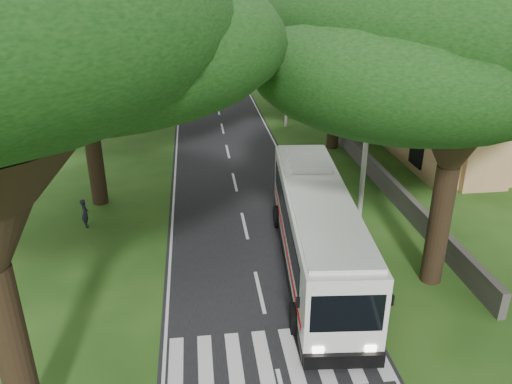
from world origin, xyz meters
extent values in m
plane|color=#1E4213|center=(0.00, 0.00, 0.00)|extent=(140.00, 140.00, 0.00)
cube|color=black|center=(0.00, 25.00, 0.01)|extent=(8.00, 120.00, 0.04)
cube|color=silver|center=(0.00, -2.00, 0.00)|extent=(8.00, 3.00, 0.01)
cube|color=#383533|center=(9.00, 24.00, 0.60)|extent=(0.35, 50.00, 1.20)
cube|color=tan|center=(18.00, 22.00, 3.20)|extent=(12.00, 22.00, 6.40)
pyramid|color=#595960|center=(18.00, 22.00, 8.60)|extent=(14.00, 24.00, 2.20)
cube|color=tan|center=(15.00, 12.00, 5.00)|extent=(3.00, 3.00, 10.00)
cone|color=#595960|center=(15.00, 12.00, 10.80)|extent=(4.00, 4.00, 1.60)
cylinder|color=gray|center=(5.50, 6.00, 4.00)|extent=(0.24, 0.24, 8.00)
cube|color=gray|center=(5.50, 6.00, 7.40)|extent=(1.60, 0.10, 0.10)
cube|color=gray|center=(5.50, 6.00, 6.80)|extent=(1.20, 0.10, 0.10)
cylinder|color=gray|center=(5.50, 26.00, 4.00)|extent=(0.24, 0.24, 8.00)
cube|color=gray|center=(5.50, 26.00, 7.40)|extent=(1.60, 0.10, 0.10)
cube|color=gray|center=(5.50, 26.00, 6.80)|extent=(1.20, 0.10, 0.10)
cylinder|color=gray|center=(5.50, 46.00, 4.00)|extent=(0.24, 0.24, 8.00)
cube|color=gray|center=(5.50, 46.00, 7.40)|extent=(1.60, 0.10, 0.10)
cube|color=gray|center=(5.50, 46.00, 6.80)|extent=(1.20, 0.10, 0.10)
cylinder|color=black|center=(-7.50, -4.00, 2.80)|extent=(0.90, 0.90, 5.59)
cylinder|color=black|center=(-8.00, 12.00, 2.91)|extent=(0.90, 0.90, 5.83)
cone|color=black|center=(-8.00, 12.00, 7.73)|extent=(3.20, 3.20, 3.80)
cylinder|color=black|center=(-7.50, 30.00, 3.09)|extent=(0.90, 0.90, 6.18)
cone|color=black|center=(-7.50, 30.00, 8.08)|extent=(3.20, 3.20, 3.80)
cylinder|color=black|center=(-8.50, 48.00, 2.89)|extent=(0.90, 0.90, 5.77)
cone|color=black|center=(-8.50, 48.00, 7.67)|extent=(3.20, 3.20, 3.80)
cylinder|color=black|center=(7.50, 2.00, 2.64)|extent=(0.90, 0.90, 5.28)
cone|color=black|center=(7.50, 2.00, 7.18)|extent=(3.20, 3.20, 3.80)
ellipsoid|color=black|center=(7.50, 2.00, 10.72)|extent=(14.72, 14.72, 6.18)
cylinder|color=black|center=(8.00, 20.00, 2.74)|extent=(0.90, 0.90, 5.47)
cone|color=black|center=(8.00, 20.00, 7.37)|extent=(3.20, 3.20, 3.80)
cylinder|color=black|center=(7.50, 38.00, 3.07)|extent=(0.90, 0.90, 6.14)
cone|color=black|center=(7.50, 38.00, 8.04)|extent=(3.20, 3.20, 3.80)
cylinder|color=black|center=(8.50, 56.00, 2.67)|extent=(0.90, 0.90, 5.34)
cone|color=black|center=(8.50, 56.00, 7.24)|extent=(3.20, 3.20, 3.80)
cube|color=white|center=(2.70, 3.53, 2.07)|extent=(3.82, 13.09, 3.17)
cube|color=black|center=(2.73, 3.85, 2.53)|extent=(3.67, 10.74, 1.18)
cube|color=black|center=(2.70, 3.53, 0.54)|extent=(3.86, 13.14, 0.38)
cube|color=#AF0E0B|center=(2.70, 3.53, 1.34)|extent=(3.75, 11.81, 0.19)
cube|color=white|center=(2.70, 3.53, 3.72)|extent=(3.55, 12.43, 0.19)
cylinder|color=black|center=(0.98, -0.64, 0.59)|extent=(0.48, 1.21, 1.18)
cylinder|color=black|center=(3.66, -0.88, 0.59)|extent=(0.48, 1.21, 1.18)
cylinder|color=black|center=(1.72, 7.71, 0.59)|extent=(0.48, 1.21, 1.18)
cylinder|color=black|center=(4.40, 7.48, 0.59)|extent=(0.48, 1.21, 1.18)
imported|color=#A4A3A8|center=(-1.25, 38.08, 0.61)|extent=(1.87, 3.59, 1.17)
imported|color=navy|center=(-1.95, 50.74, 0.67)|extent=(2.43, 4.14, 1.29)
imported|color=maroon|center=(2.44, 61.03, 0.75)|extent=(2.27, 5.08, 1.45)
imported|color=black|center=(-8.26, 8.98, 0.79)|extent=(0.55, 0.67, 1.57)
camera|label=1|loc=(-2.35, -15.25, 12.28)|focal=35.00mm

